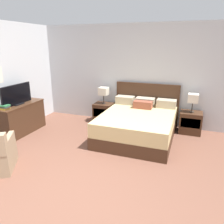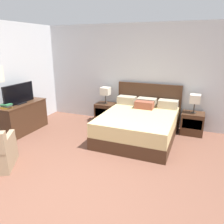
% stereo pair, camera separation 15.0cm
% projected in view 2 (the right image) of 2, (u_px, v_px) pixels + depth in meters
% --- Properties ---
extents(ground_plane, '(10.54, 10.54, 0.00)m').
position_uv_depth(ground_plane, '(69.00, 203.00, 3.03)').
color(ground_plane, brown).
extents(wall_back, '(6.66, 0.06, 2.62)m').
position_uv_depth(wall_back, '(140.00, 76.00, 5.77)').
color(wall_back, silver).
rests_on(wall_back, ground).
extents(bed, '(1.67, 1.97, 1.13)m').
position_uv_depth(bed, '(139.00, 124.00, 5.08)').
color(bed, '#422819').
rests_on(bed, ground).
extents(nightstand_left, '(0.52, 0.43, 0.53)m').
position_uv_depth(nightstand_left, '(106.00, 113.00, 6.12)').
color(nightstand_left, '#422819').
rests_on(nightstand_left, ground).
extents(nightstand_right, '(0.52, 0.43, 0.53)m').
position_uv_depth(nightstand_right, '(192.00, 123.00, 5.29)').
color(nightstand_right, '#422819').
rests_on(nightstand_right, ground).
extents(table_lamp_left, '(0.24, 0.24, 0.45)m').
position_uv_depth(table_lamp_left, '(105.00, 91.00, 5.94)').
color(table_lamp_left, '#332D28').
rests_on(table_lamp_left, nightstand_left).
extents(table_lamp_right, '(0.24, 0.24, 0.45)m').
position_uv_depth(table_lamp_right, '(195.00, 99.00, 5.11)').
color(table_lamp_right, '#332D28').
rests_on(table_lamp_right, nightstand_right).
extents(dresser, '(0.47, 1.26, 0.73)m').
position_uv_depth(dresser, '(23.00, 117.00, 5.42)').
color(dresser, '#422819').
rests_on(dresser, ground).
extents(tv, '(0.18, 0.91, 0.48)m').
position_uv_depth(tv, '(19.00, 94.00, 5.20)').
color(tv, black).
rests_on(tv, dresser).
extents(book_red_cover, '(0.19, 0.18, 0.03)m').
position_uv_depth(book_red_cover, '(7.00, 107.00, 4.91)').
color(book_red_cover, gold).
rests_on(book_red_cover, dresser).
extents(book_blue_cover, '(0.22, 0.17, 0.03)m').
position_uv_depth(book_blue_cover, '(7.00, 106.00, 4.89)').
color(book_blue_cover, '#383333').
rests_on(book_blue_cover, book_red_cover).
extents(book_small_top, '(0.21, 0.18, 0.03)m').
position_uv_depth(book_small_top, '(6.00, 105.00, 4.88)').
color(book_small_top, '#2D7042').
rests_on(book_small_top, book_blue_cover).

